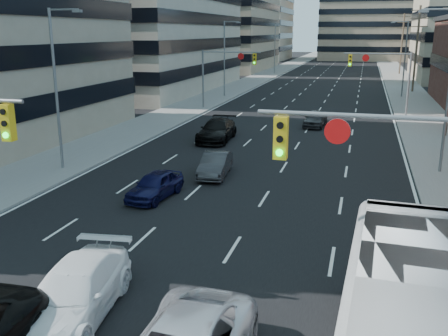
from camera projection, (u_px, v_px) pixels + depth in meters
road_surface at (342, 63)px, 128.45m from camera, size 18.00×300.00×0.02m
sidewalk_left at (297, 62)px, 131.42m from camera, size 5.00×300.00×0.15m
sidewalk_right at (388, 63)px, 125.45m from camera, size 5.00×300.00×0.15m
office_left_far at (220, 31)px, 104.71m from camera, size 20.00×30.00×16.00m
bg_block_left at (245, 24)px, 142.38m from camera, size 24.00×24.00×20.00m
signal_near_right at (417, 179)px, 12.06m from camera, size 6.59×0.33×6.00m
signal_far_left at (225, 67)px, 50.36m from camera, size 6.09×0.33×6.00m
signal_far_right at (384, 70)px, 46.37m from camera, size 6.09×0.33×6.00m
utility_pole_midblock at (417, 48)px, 64.32m from camera, size 2.20×0.28×11.00m
utility_pole_distant at (402, 43)px, 92.18m from camera, size 2.20×0.28×11.00m
streetlight_left_near at (58, 82)px, 27.64m from camera, size 2.03×0.22×9.00m
streetlight_left_mid at (226, 55)px, 60.14m from camera, size 2.03×0.22×9.00m
streetlight_left_far at (276, 47)px, 92.65m from camera, size 2.03×0.22×9.00m
streetlight_right_near at (447, 84)px, 26.91m from camera, size 2.03×0.22×9.00m
streetlight_right_far at (404, 55)px, 59.42m from camera, size 2.03×0.22×9.00m
white_van at (74, 293)px, 13.89m from camera, size 2.72×5.34×1.48m
sedan_blue at (155, 185)px, 23.93m from camera, size 1.93×3.92×1.29m
sedan_grey_center at (215, 165)px, 27.65m from camera, size 1.73×4.05×1.30m
sedan_black_far at (217, 130)px, 36.58m from camera, size 2.41×5.45×1.56m
sedan_grey_right at (315, 119)px, 42.03m from camera, size 1.92×4.16×1.38m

